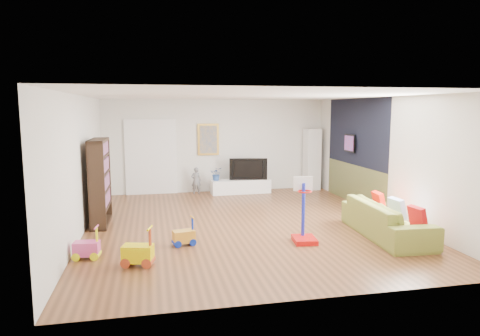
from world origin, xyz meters
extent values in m
cube|color=brown|center=(0.00, 0.00, 0.00)|extent=(6.50, 7.50, 0.00)
cube|color=white|center=(0.00, 0.00, 2.70)|extent=(6.50, 7.50, 0.00)
cube|color=silver|center=(0.00, 3.75, 1.35)|extent=(6.50, 0.00, 2.70)
cube|color=silver|center=(0.00, -3.75, 1.35)|extent=(6.50, 0.00, 2.70)
cube|color=silver|center=(-3.25, 0.00, 1.35)|extent=(0.00, 7.50, 2.70)
cube|color=silver|center=(3.25, 0.00, 1.35)|extent=(0.00, 7.50, 2.70)
cube|color=black|center=(3.23, 1.40, 1.85)|extent=(0.01, 3.20, 1.70)
cube|color=brown|center=(3.23, 1.40, 0.50)|extent=(0.01, 3.20, 1.00)
cube|color=white|center=(-1.90, 3.71, 1.05)|extent=(1.45, 0.06, 2.10)
cube|color=gold|center=(-0.25, 3.71, 1.55)|extent=(0.62, 0.06, 0.92)
cube|color=#7F3F8C|center=(3.17, 1.60, 1.55)|extent=(0.04, 0.56, 0.46)
cube|color=white|center=(0.63, 3.28, 0.20)|extent=(1.74, 0.50, 0.40)
cube|color=white|center=(2.88, 3.48, 0.92)|extent=(0.44, 0.44, 1.84)
cube|color=#301F14|center=(-2.97, 0.63, 0.91)|extent=(0.34, 1.24, 1.81)
imported|color=olive|center=(2.49, -1.43, 0.33)|extent=(1.02, 2.33, 0.67)
cube|color=red|center=(0.82, -1.47, 0.60)|extent=(0.47, 0.55, 1.20)
cube|color=#E6D000|center=(-2.15, -2.06, 0.31)|extent=(0.52, 0.39, 0.62)
cube|color=gold|center=(-1.37, -1.20, 0.26)|extent=(0.42, 0.31, 0.51)
cube|color=#D5468D|center=(-2.98, -1.57, 0.27)|extent=(0.43, 0.30, 0.54)
imported|color=slate|center=(-0.65, 3.44, 0.39)|extent=(0.30, 0.21, 0.78)
imported|color=black|center=(0.85, 3.30, 0.72)|extent=(1.10, 0.32, 0.63)
imported|color=#26498E|center=(-0.08, 3.28, 0.59)|extent=(0.39, 0.36, 0.38)
cube|color=#A80D10|center=(2.72, -2.06, 0.53)|extent=(0.13, 0.38, 0.37)
cube|color=white|center=(2.74, -1.40, 0.53)|extent=(0.12, 0.40, 0.40)
cube|color=red|center=(2.71, -0.76, 0.53)|extent=(0.14, 0.40, 0.39)
camera|label=1|loc=(-1.91, -8.67, 2.43)|focal=32.00mm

